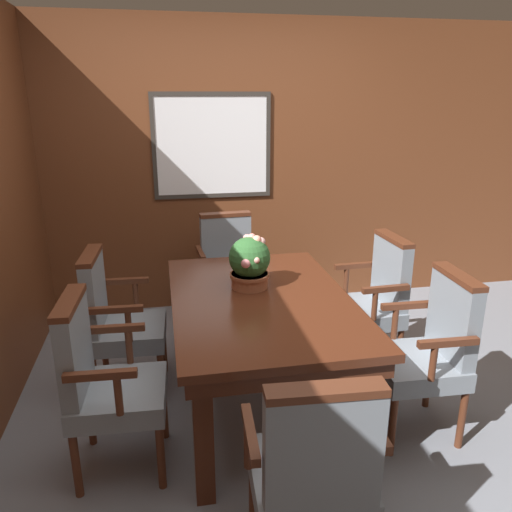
{
  "coord_description": "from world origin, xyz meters",
  "views": [
    {
      "loc": [
        -0.58,
        -2.38,
        1.85
      ],
      "look_at": [
        -0.05,
        0.36,
        0.94
      ],
      "focal_mm": 35.0,
      "sensor_mm": 36.0,
      "label": 1
    }
  ],
  "objects_px": {
    "chair_left_near": "(103,379)",
    "chair_right_near": "(430,348)",
    "chair_head_far": "(229,268)",
    "chair_head_near": "(313,470)",
    "chair_right_far": "(373,297)",
    "potted_plant": "(250,262)",
    "chair_left_far": "(116,318)",
    "dining_table": "(261,313)"
  },
  "relations": [
    {
      "from": "chair_left_near",
      "to": "chair_right_near",
      "type": "bearing_deg",
      "value": -87.54
    },
    {
      "from": "chair_left_near",
      "to": "chair_head_far",
      "type": "bearing_deg",
      "value": -26.05
    },
    {
      "from": "chair_head_near",
      "to": "chair_right_far",
      "type": "xyz_separation_m",
      "value": [
        0.89,
        1.51,
        0.0
      ]
    },
    {
      "from": "chair_left_near",
      "to": "chair_right_far",
      "type": "xyz_separation_m",
      "value": [
        1.72,
        0.72,
        0.0
      ]
    },
    {
      "from": "chair_right_far",
      "to": "potted_plant",
      "type": "relative_size",
      "value": 2.9
    },
    {
      "from": "chair_left_far",
      "to": "chair_right_far",
      "type": "xyz_separation_m",
      "value": [
        1.71,
        0.01,
        0.0
      ]
    },
    {
      "from": "chair_right_near",
      "to": "chair_head_far",
      "type": "distance_m",
      "value": 1.77
    },
    {
      "from": "chair_head_near",
      "to": "chair_left_near",
      "type": "distance_m",
      "value": 1.15
    },
    {
      "from": "chair_right_far",
      "to": "chair_head_far",
      "type": "distance_m",
      "value": 1.19
    },
    {
      "from": "chair_head_near",
      "to": "chair_right_far",
      "type": "height_order",
      "value": "same"
    },
    {
      "from": "chair_right_far",
      "to": "chair_head_far",
      "type": "height_order",
      "value": "same"
    },
    {
      "from": "chair_left_near",
      "to": "chair_right_far",
      "type": "relative_size",
      "value": 1.0
    },
    {
      "from": "dining_table",
      "to": "chair_head_far",
      "type": "distance_m",
      "value": 1.16
    },
    {
      "from": "chair_left_far",
      "to": "potted_plant",
      "type": "bearing_deg",
      "value": -100.36
    },
    {
      "from": "chair_head_near",
      "to": "potted_plant",
      "type": "distance_m",
      "value": 1.36
    },
    {
      "from": "dining_table",
      "to": "chair_head_far",
      "type": "relative_size",
      "value": 1.63
    },
    {
      "from": "chair_right_near",
      "to": "chair_head_far",
      "type": "bearing_deg",
      "value": -147.22
    },
    {
      "from": "chair_left_near",
      "to": "potted_plant",
      "type": "height_order",
      "value": "potted_plant"
    },
    {
      "from": "chair_right_near",
      "to": "chair_left_near",
      "type": "relative_size",
      "value": 1.0
    },
    {
      "from": "chair_left_near",
      "to": "potted_plant",
      "type": "relative_size",
      "value": 2.9
    },
    {
      "from": "chair_left_near",
      "to": "chair_right_far",
      "type": "distance_m",
      "value": 1.87
    },
    {
      "from": "dining_table",
      "to": "chair_left_near",
      "type": "height_order",
      "value": "chair_left_near"
    },
    {
      "from": "chair_head_far",
      "to": "chair_right_near",
      "type": "bearing_deg",
      "value": -63.06
    },
    {
      "from": "chair_left_far",
      "to": "chair_right_near",
      "type": "bearing_deg",
      "value": -109.75
    },
    {
      "from": "chair_right_near",
      "to": "chair_left_near",
      "type": "xyz_separation_m",
      "value": [
        -1.74,
        0.01,
        0.0
      ]
    },
    {
      "from": "potted_plant",
      "to": "dining_table",
      "type": "bearing_deg",
      "value": -78.32
    },
    {
      "from": "chair_head_near",
      "to": "chair_right_near",
      "type": "height_order",
      "value": "same"
    },
    {
      "from": "chair_head_far",
      "to": "chair_left_near",
      "type": "bearing_deg",
      "value": -122.82
    },
    {
      "from": "chair_left_near",
      "to": "chair_right_far",
      "type": "bearing_deg",
      "value": -64.49
    },
    {
      "from": "chair_right_near",
      "to": "potted_plant",
      "type": "height_order",
      "value": "potted_plant"
    },
    {
      "from": "chair_left_far",
      "to": "chair_right_far",
      "type": "bearing_deg",
      "value": -86.77
    },
    {
      "from": "dining_table",
      "to": "chair_head_near",
      "type": "height_order",
      "value": "chair_head_near"
    },
    {
      "from": "dining_table",
      "to": "chair_left_far",
      "type": "height_order",
      "value": "chair_left_far"
    },
    {
      "from": "potted_plant",
      "to": "chair_right_near",
      "type": "bearing_deg",
      "value": -30.19
    },
    {
      "from": "chair_left_near",
      "to": "chair_head_far",
      "type": "xyz_separation_m",
      "value": [
        0.83,
        1.5,
        0.0
      ]
    },
    {
      "from": "chair_head_near",
      "to": "potted_plant",
      "type": "bearing_deg",
      "value": -86.41
    },
    {
      "from": "chair_right_far",
      "to": "potted_plant",
      "type": "height_order",
      "value": "potted_plant"
    },
    {
      "from": "chair_right_far",
      "to": "chair_head_near",
      "type": "bearing_deg",
      "value": -32.89
    },
    {
      "from": "chair_head_near",
      "to": "chair_left_near",
      "type": "bearing_deg",
      "value": -40.3
    },
    {
      "from": "chair_head_near",
      "to": "potted_plant",
      "type": "height_order",
      "value": "potted_plant"
    },
    {
      "from": "dining_table",
      "to": "chair_head_far",
      "type": "xyz_separation_m",
      "value": [
        -0.03,
        1.16,
        -0.12
      ]
    },
    {
      "from": "chair_head_far",
      "to": "chair_left_far",
      "type": "bearing_deg",
      "value": -139.88
    }
  ]
}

